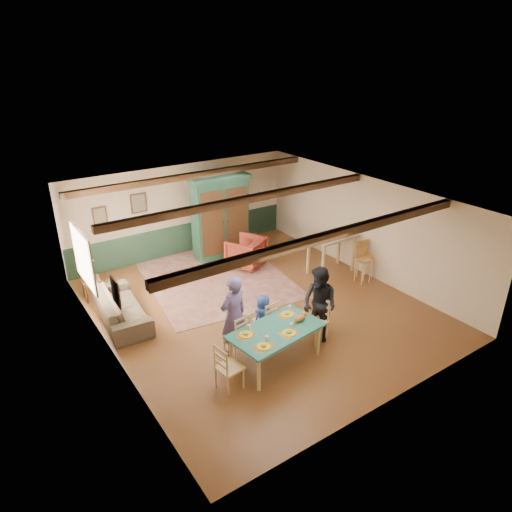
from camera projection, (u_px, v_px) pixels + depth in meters
floor at (258, 307)px, 11.06m from camera, size 8.00×8.00×0.00m
wall_back at (182, 210)px, 13.52m from camera, size 7.00×0.02×2.70m
wall_left at (107, 298)px, 8.72m from camera, size 0.02×8.00×2.70m
wall_right at (365, 226)px, 12.29m from camera, size 0.02×8.00×2.70m
ceiling at (258, 200)px, 9.94m from camera, size 7.00×8.00×0.02m
wainscot_back at (184, 238)px, 13.88m from camera, size 6.95×0.03×0.90m
ceiling_beam_front at (329, 236)px, 8.25m from camera, size 6.95×0.16×0.16m
ceiling_beam_mid at (248, 199)px, 10.28m from camera, size 6.95×0.16×0.16m
ceiling_beam_back at (195, 175)px, 12.25m from camera, size 6.95×0.16×0.16m
window_left at (83, 258)px, 9.93m from camera, size 0.06×1.60×1.30m
picture_left_wall at (116, 292)px, 8.11m from camera, size 0.04×0.42×0.52m
picture_back_a at (139, 203)px, 12.65m from camera, size 0.45×0.04×0.55m
picture_back_b at (100, 216)px, 12.15m from camera, size 0.38×0.04×0.48m
dining_table at (276, 346)px, 8.95m from camera, size 1.92×1.23×0.75m
dining_chair_far_left at (236, 334)px, 9.16m from camera, size 0.48×0.49×0.95m
dining_chair_far_right at (266, 319)px, 9.64m from camera, size 0.48×0.49×0.95m
dining_chair_end_left at (229, 367)px, 8.21m from camera, size 0.49×0.48×0.95m
dining_chair_end_right at (315, 321)px, 9.60m from camera, size 0.49×0.48×0.95m
person_man at (234, 316)px, 9.05m from camera, size 0.68×0.49×1.73m
person_woman at (319, 305)px, 9.52m from camera, size 0.73×0.88×1.66m
person_child at (263, 317)px, 9.69m from camera, size 0.53×0.38×1.01m
cat at (300, 318)px, 9.02m from camera, size 0.38×0.19×0.18m
place_setting_near_left at (264, 344)px, 8.27m from camera, size 0.44×0.35×0.11m
place_setting_near_center at (289, 331)px, 8.66m from camera, size 0.44×0.35×0.11m
place_setting_far_left at (246, 333)px, 8.61m from camera, size 0.44×0.35×0.11m
place_setting_far_right at (287, 312)px, 9.28m from camera, size 0.44×0.35×0.11m
area_rug at (216, 278)px, 12.44m from camera, size 4.08×4.65×0.01m
armoire at (220, 217)px, 13.29m from camera, size 1.81×0.86×2.47m
armchair at (246, 252)px, 12.96m from camera, size 1.26×1.27×0.87m
sofa at (121, 307)px, 10.40m from camera, size 1.06×2.31×0.66m
end_table at (92, 289)px, 11.32m from camera, size 0.45×0.45×0.53m
table_lamp at (89, 270)px, 11.11m from camera, size 0.30×0.30×0.49m
counter_table at (331, 254)px, 12.55m from camera, size 1.32×0.78×1.10m
bar_stool_left at (363, 264)px, 12.03m from camera, size 0.39×0.42×1.04m
bar_stool_right at (366, 260)px, 12.23m from camera, size 0.43×0.46×1.06m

